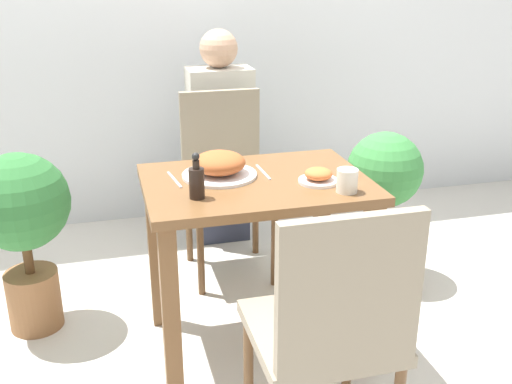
# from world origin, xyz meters

# --- Properties ---
(ground_plane) EXTENTS (16.00, 16.00, 0.00)m
(ground_plane) POSITION_xyz_m (0.00, 0.00, 0.00)
(ground_plane) COLOR beige
(dining_table) EXTENTS (0.84, 0.61, 0.72)m
(dining_table) POSITION_xyz_m (0.00, 0.00, 0.58)
(dining_table) COLOR brown
(dining_table) RESTS_ON ground_plane
(chair_near) EXTENTS (0.42, 0.42, 0.90)m
(chair_near) POSITION_xyz_m (0.04, -0.69, 0.51)
(chair_near) COLOR gray
(chair_near) RESTS_ON ground_plane
(chair_far) EXTENTS (0.42, 0.42, 0.90)m
(chair_far) POSITION_xyz_m (0.03, 0.71, 0.51)
(chair_far) COLOR gray
(chair_far) RESTS_ON ground_plane
(food_plate) EXTENTS (0.28, 0.28, 0.10)m
(food_plate) POSITION_xyz_m (-0.13, 0.07, 0.77)
(food_plate) COLOR white
(food_plate) RESTS_ON dining_table
(side_plate) EXTENTS (0.15, 0.15, 0.06)m
(side_plate) POSITION_xyz_m (0.21, -0.09, 0.75)
(side_plate) COLOR white
(side_plate) RESTS_ON dining_table
(drink_cup) EXTENTS (0.08, 0.08, 0.08)m
(drink_cup) POSITION_xyz_m (0.28, -0.21, 0.76)
(drink_cup) COLOR silver
(drink_cup) RESTS_ON dining_table
(sauce_bottle) EXTENTS (0.05, 0.05, 0.16)m
(sauce_bottle) POSITION_xyz_m (-0.24, -0.13, 0.78)
(sauce_bottle) COLOR black
(sauce_bottle) RESTS_ON dining_table
(fork_utensil) EXTENTS (0.03, 0.18, 0.00)m
(fork_utensil) POSITION_xyz_m (-0.30, 0.07, 0.72)
(fork_utensil) COLOR silver
(fork_utensil) RESTS_ON dining_table
(spoon_utensil) EXTENTS (0.01, 0.18, 0.00)m
(spoon_utensil) POSITION_xyz_m (0.05, 0.07, 0.72)
(spoon_utensil) COLOR silver
(spoon_utensil) RESTS_ON dining_table
(potted_plant_left) EXTENTS (0.40, 0.40, 0.78)m
(potted_plant_left) POSITION_xyz_m (-0.89, 0.36, 0.51)
(potted_plant_left) COLOR brown
(potted_plant_left) RESTS_ON ground_plane
(potted_plant_right) EXTENTS (0.36, 0.36, 0.75)m
(potted_plant_right) POSITION_xyz_m (0.73, 0.39, 0.43)
(potted_plant_right) COLOR brown
(potted_plant_right) RESTS_ON ground_plane
(person_figure) EXTENTS (0.34, 0.22, 1.17)m
(person_figure) POSITION_xyz_m (0.08, 1.06, 0.58)
(person_figure) COLOR #2D3347
(person_figure) RESTS_ON ground_plane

